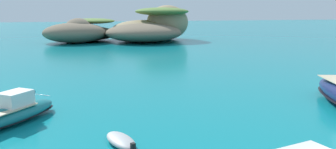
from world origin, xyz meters
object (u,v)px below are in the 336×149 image
islet_small (82,31)px  motorboat_teal (13,113)px  islet_large (151,28)px  dinghy_tender (121,140)px

islet_small → motorboat_teal: islet_small is taller
islet_large → dinghy_tender: size_ratio=8.91×
motorboat_teal → dinghy_tender: bearing=-40.6°
islet_small → dinghy_tender: islet_small is taller
motorboat_teal → islet_large: bearing=69.3°
islet_large → dinghy_tender: 59.39m
islet_large → islet_small: (-15.24, 0.40, -0.66)m
motorboat_teal → dinghy_tender: size_ratio=2.14×
islet_large → islet_small: size_ratio=1.41×
islet_large → dinghy_tender: (-14.07, -57.64, -2.62)m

